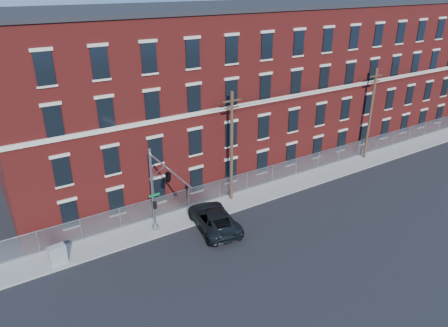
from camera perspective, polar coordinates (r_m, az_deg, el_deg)
The scene contains 10 objects.
ground at distance 33.55m, azimuth 3.44°, elevation -9.73°, with size 140.00×140.00×0.00m, color black.
sidewalk at distance 43.78m, azimuth 12.42°, elevation -1.68°, with size 65.00×3.00×0.12m, color gray.
mill_building at distance 47.46m, azimuth 5.68°, elevation 11.13°, with size 55.30×14.32×16.30m.
chain_link_fence at distance 44.20m, azimuth 11.37°, elevation 0.09°, with size 59.06×0.06×1.85m.
traffic_signal_mast at distance 29.88m, azimuth -8.18°, elevation -2.50°, with size 0.90×6.75×7.00m.
utility_pole_near at distance 36.18m, azimuth 1.04°, elevation 2.48°, with size 1.80×0.28×10.00m.
utility_pole_mid at distance 48.01m, azimuth 19.39°, elevation 6.57°, with size 1.80×0.28×10.00m.
overhead_wires at distance 47.11m, azimuth 20.02°, elevation 10.95°, with size 40.00×0.62×0.62m.
pickup_truck at distance 33.94m, azimuth -1.41°, elevation -7.53°, with size 2.85×6.18×1.72m, color black.
utility_cabinet at distance 32.14m, azimuth -21.77°, elevation -11.51°, with size 1.15×0.58×1.44m, color gray.
Camera 1 is at (-16.67, -22.43, 18.56)m, focal length 33.48 mm.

